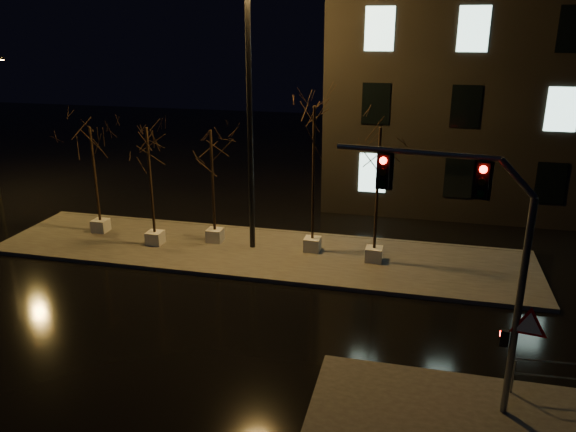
# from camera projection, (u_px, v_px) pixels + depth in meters

# --- Properties ---
(ground) EXTENTS (90.00, 90.00, 0.00)m
(ground) POSITION_uv_depth(u_px,v_px,m) (205.00, 325.00, 17.63)
(ground) COLOR black
(ground) RESTS_ON ground
(median) EXTENTS (22.00, 5.00, 0.15)m
(median) POSITION_uv_depth(u_px,v_px,m) (259.00, 252.00, 23.12)
(median) COLOR #403D39
(median) RESTS_ON ground
(tree_0) EXTENTS (1.80, 1.80, 4.85)m
(tree_0) POSITION_uv_depth(u_px,v_px,m) (92.00, 151.00, 24.08)
(tree_0) COLOR silver
(tree_0) RESTS_ON median
(tree_1) EXTENTS (1.80, 1.80, 5.09)m
(tree_1) POSITION_uv_depth(u_px,v_px,m) (148.00, 155.00, 22.56)
(tree_1) COLOR silver
(tree_1) RESTS_ON median
(tree_2) EXTENTS (1.80, 1.80, 4.92)m
(tree_2) POSITION_uv_depth(u_px,v_px,m) (212.00, 156.00, 22.90)
(tree_2) COLOR silver
(tree_2) RESTS_ON median
(tree_3) EXTENTS (1.80, 1.80, 6.07)m
(tree_3) POSITION_uv_depth(u_px,v_px,m) (314.00, 140.00, 21.63)
(tree_3) COLOR silver
(tree_3) RESTS_ON median
(tree_4) EXTENTS (1.80, 1.80, 5.41)m
(tree_4) POSITION_uv_depth(u_px,v_px,m) (379.00, 159.00, 20.79)
(tree_4) COLOR silver
(tree_4) RESTS_ON median
(traffic_signal_mast) EXTENTS (5.02, 0.89, 6.19)m
(traffic_signal_mast) POSITION_uv_depth(u_px,v_px,m) (478.00, 249.00, 12.52)
(traffic_signal_mast) COLOR #595C60
(traffic_signal_mast) RESTS_ON sidewalk_corner
(streetlight_main) EXTENTS (2.70, 0.51, 10.79)m
(streetlight_main) POSITION_uv_depth(u_px,v_px,m) (249.00, 96.00, 21.50)
(streetlight_main) COLOR black
(streetlight_main) RESTS_ON median
(guard_rail_a) EXTENTS (2.33, 0.20, 1.01)m
(guard_rail_a) POSITION_uv_depth(u_px,v_px,m) (563.00, 375.00, 13.77)
(guard_rail_a) COLOR #595C60
(guard_rail_a) RESTS_ON sidewalk_corner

